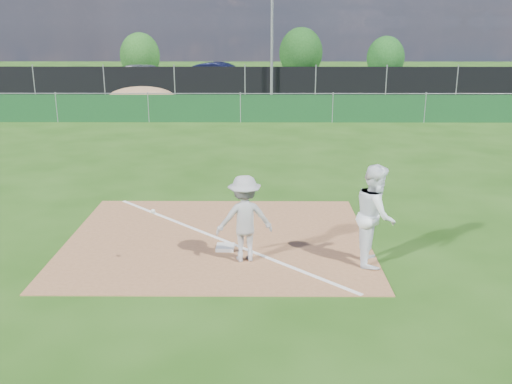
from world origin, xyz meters
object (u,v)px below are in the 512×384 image
car_left (146,76)px  tree_left (140,56)px  play_at_first (244,218)px  runner (375,215)px  car_right (328,79)px  first_base (225,247)px  tree_right (386,58)px  tree_mid (301,53)px  car_mid (221,76)px  light_pole (272,26)px

car_left → tree_left: size_ratio=1.39×
play_at_first → runner: size_ratio=1.18×
car_right → tree_left: (-13.40, 5.78, 1.14)m
first_base → car_left: (-6.80, 27.68, 0.78)m
car_left → tree_right: size_ratio=1.50×
car_left → car_right: (11.91, -0.04, -0.18)m
first_base → car_right: size_ratio=0.08×
first_base → runner: (2.72, -0.57, 0.86)m
car_left → tree_right: (16.71, 5.14, 0.83)m
first_base → play_at_first: size_ratio=0.16×
first_base → car_right: 28.11m
runner → tree_left: 35.74m
runner → car_left: runner is taller
car_left → tree_mid: size_ratio=1.26×
first_base → tree_left: 34.48m
car_left → tree_right: bearing=-52.6°
car_mid → tree_right: 12.90m
light_pole → tree_right: 13.82m
light_pole → car_right: size_ratio=1.79×
first_base → car_right: bearing=79.5°
car_right → first_base: bearing=149.5°
car_left → car_right: size_ratio=1.09×
light_pole → first_base: (-1.32, -22.26, -3.94)m
tree_right → tree_mid: bearing=170.6°
car_right → tree_mid: 6.49m
runner → tree_mid: size_ratio=0.48×
light_pole → first_base: bearing=-93.4°
first_base → tree_mid: 34.10m
first_base → tree_left: bearing=103.9°
light_pole → play_at_first: size_ratio=3.69×
first_base → car_mid: 27.72m
car_left → light_pole: bearing=-103.4°
first_base → tree_right: tree_right is taller
car_right → tree_left: tree_left is taller
play_at_first → car_left: bearing=104.3°
car_right → tree_right: (4.81, 5.19, 1.02)m
first_base → tree_right: (9.92, 32.82, 1.62)m
car_mid → tree_right: tree_right is taller
light_pole → car_left: bearing=146.3°
car_right → tree_right: bearing=-62.9°
light_pole → car_left: (-8.12, 5.43, -3.16)m
car_left → car_mid: (4.93, -0.04, 0.01)m
runner → car_left: 29.81m
tree_right → light_pole: bearing=-129.1°
light_pole → car_left: light_pole is taller
light_pole → first_base: 22.64m
car_left → tree_left: bearing=34.9°
first_base → runner: bearing=-11.9°
light_pole → runner: 23.08m
play_at_first → tree_mid: (3.37, 34.34, 1.17)m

